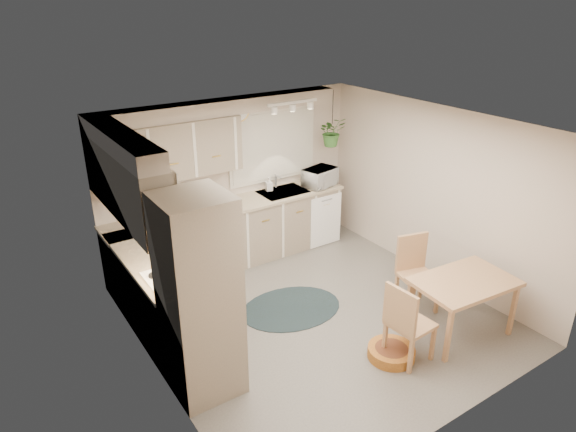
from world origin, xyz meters
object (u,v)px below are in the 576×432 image
object	(u,v)px
dining_table	(461,307)
microwave	(320,175)
chair_left	(411,322)
braided_rug	(291,308)
chair_back	(419,275)
pet_bed	(391,353)

from	to	relation	value
dining_table	microwave	world-z (taller)	microwave
chair_left	braided_rug	bearing A→B (deg)	-164.62
microwave	chair_back	bearing A→B (deg)	-108.37
braided_rug	microwave	world-z (taller)	microwave
chair_left	pet_bed	bearing A→B (deg)	-129.71
braided_rug	pet_bed	world-z (taller)	pet_bed
chair_back	pet_bed	bearing A→B (deg)	43.45
chair_left	chair_back	distance (m)	1.03
dining_table	microwave	xyz separation A→B (m)	(0.12, 2.91, 0.76)
chair_back	dining_table	bearing A→B (deg)	106.32
dining_table	pet_bed	world-z (taller)	dining_table
dining_table	braided_rug	distance (m)	2.06
braided_rug	pet_bed	xyz separation A→B (m)	(0.38, -1.40, 0.06)
chair_left	braided_rug	distance (m)	1.66
dining_table	chair_left	world-z (taller)	chair_left
chair_back	pet_bed	size ratio (longest dim) A/B	1.83
pet_bed	microwave	bearing A→B (deg)	68.65
pet_bed	microwave	xyz separation A→B (m)	(1.10, 2.81, 1.05)
pet_bed	microwave	world-z (taller)	microwave
chair_left	chair_back	xyz separation A→B (m)	(0.80, 0.64, 0.00)
chair_left	microwave	world-z (taller)	microwave
microwave	dining_table	bearing A→B (deg)	-106.99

